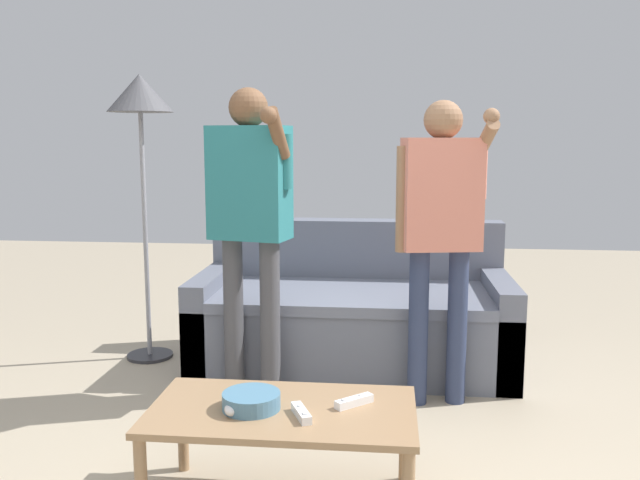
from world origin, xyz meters
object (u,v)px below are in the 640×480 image
(coffee_table, at_px, (282,420))
(snack_bowl, at_px, (251,401))
(player_left, at_px, (250,206))
(game_remote_wand_far, at_px, (247,396))
(game_remote_wand_near, at_px, (354,401))
(game_remote_wand_spare, at_px, (301,413))
(player_right, at_px, (441,217))
(couch, at_px, (353,316))
(floor_lamp, at_px, (140,110))
(game_remote_nunchuk, at_px, (233,408))

(coffee_table, distance_m, snack_bowl, 0.14)
(player_left, bearing_deg, game_remote_wand_far, -79.20)
(game_remote_wand_near, bearing_deg, player_left, 120.07)
(game_remote_wand_spare, bearing_deg, player_left, 109.83)
(coffee_table, height_order, player_right, player_right)
(couch, distance_m, game_remote_wand_near, 1.61)
(floor_lamp, xyz_separation_m, game_remote_wand_far, (0.95, -1.55, -1.12))
(floor_lamp, relative_size, player_left, 1.08)
(snack_bowl, bearing_deg, floor_lamp, 121.23)
(snack_bowl, distance_m, floor_lamp, 2.20)
(floor_lamp, relative_size, game_remote_wand_far, 10.26)
(game_remote_nunchuk, relative_size, game_remote_wand_near, 0.62)
(player_right, bearing_deg, game_remote_wand_far, -127.66)
(game_remote_nunchuk, height_order, game_remote_wand_spare, game_remote_nunchuk)
(floor_lamp, xyz_separation_m, player_left, (0.76, -0.53, -0.51))
(game_remote_wand_far, bearing_deg, couch, 79.03)
(coffee_table, bearing_deg, game_remote_wand_far, 157.83)
(snack_bowl, xyz_separation_m, player_left, (-0.22, 1.09, 0.60))
(floor_lamp, xyz_separation_m, game_remote_wand_near, (1.35, -1.56, -1.12))
(snack_bowl, relative_size, floor_lamp, 0.12)
(snack_bowl, xyz_separation_m, game_remote_nunchuk, (-0.05, -0.06, -0.01))
(snack_bowl, distance_m, player_left, 1.26)
(couch, distance_m, floor_lamp, 1.76)
(floor_lamp, distance_m, game_remote_wand_far, 2.14)
(coffee_table, height_order, floor_lamp, floor_lamp)
(snack_bowl, bearing_deg, couch, 80.54)
(player_right, distance_m, game_remote_wand_near, 1.22)
(couch, distance_m, coffee_table, 1.66)
(game_remote_nunchuk, bearing_deg, couch, 79.10)
(player_right, relative_size, game_remote_wand_spare, 10.03)
(couch, bearing_deg, player_left, -131.04)
(game_remote_nunchuk, height_order, player_right, player_right)
(couch, height_order, snack_bowl, couch)
(game_remote_wand_near, bearing_deg, coffee_table, -169.00)
(snack_bowl, bearing_deg, game_remote_nunchuk, -132.29)
(game_remote_wand_near, distance_m, game_remote_wand_spare, 0.22)
(coffee_table, height_order, game_remote_wand_far, game_remote_wand_far)
(game_remote_nunchuk, xyz_separation_m, player_left, (-0.17, 1.15, 0.60))
(player_left, relative_size, game_remote_wand_near, 11.29)
(game_remote_nunchuk, xyz_separation_m, game_remote_wand_near, (0.42, 0.13, -0.01))
(game_remote_nunchuk, distance_m, game_remote_wand_near, 0.44)
(couch, xyz_separation_m, game_remote_wand_spare, (-0.09, -1.72, 0.11))
(player_left, bearing_deg, snack_bowl, -78.38)
(game_remote_nunchuk, relative_size, game_remote_wand_far, 0.52)
(coffee_table, distance_m, player_right, 1.38)
(coffee_table, distance_m, game_remote_wand_near, 0.27)
(floor_lamp, distance_m, game_remote_wand_near, 2.35)
(floor_lamp, bearing_deg, game_remote_wand_near, -49.00)
(snack_bowl, height_order, player_left, player_left)
(coffee_table, bearing_deg, game_remote_wand_near, 11.00)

